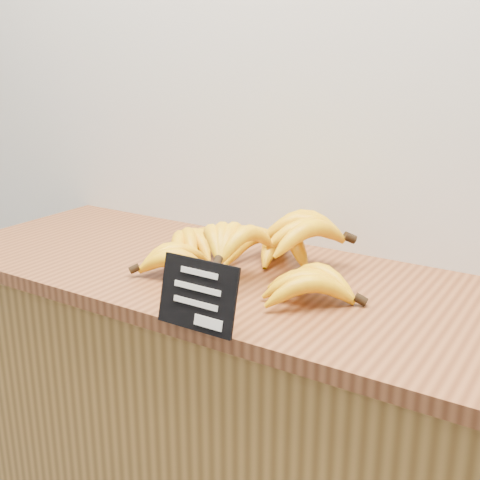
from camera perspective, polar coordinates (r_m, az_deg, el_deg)
name	(u,v)px	position (r m, az deg, el deg)	size (l,w,h in m)	color
counter	(251,467)	(1.50, 1.09, -20.76)	(1.48, 0.50, 0.90)	olive
counter_top	(253,282)	(1.27, 1.21, -3.97)	(1.49, 0.54, 0.03)	brown
chalkboard_sign	(197,295)	(1.01, -4.05, -5.23)	(0.15, 0.01, 0.12)	black
banana_pile	(257,250)	(1.26, 1.62, -0.92)	(0.52, 0.38, 0.12)	#F2B609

